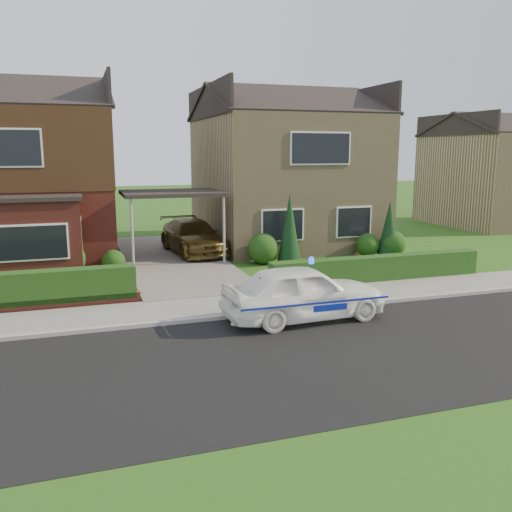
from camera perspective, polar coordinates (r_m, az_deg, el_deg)
name	(u,v)px	position (r m, az deg, el deg)	size (l,w,h in m)	color
ground	(265,362)	(11.42, 0.96, -11.09)	(120.00, 120.00, 0.00)	#205115
road	(265,362)	(11.42, 0.96, -11.09)	(60.00, 6.00, 0.02)	black
kerb	(226,317)	(14.15, -3.13, -6.44)	(60.00, 0.16, 0.12)	#9E9993
sidewalk	(217,307)	(15.13, -4.18, -5.33)	(60.00, 2.00, 0.10)	slate
grass_verge	(401,512)	(7.46, 15.01, -24.57)	(60.00, 4.00, 0.01)	#205115
driveway	(174,260)	(21.70, -8.65, -0.39)	(3.80, 12.00, 0.12)	#666059
house_left	(15,163)	(24.01, -24.04, 8.89)	(7.50, 9.53, 7.25)	maroon
house_right	(284,165)	(25.73, 2.95, 9.56)	(7.50, 8.06, 7.25)	#9F8861
carport_link	(172,194)	(21.30, -8.83, 6.44)	(3.80, 3.00, 2.77)	black
hedge_right	(377,283)	(18.45, 12.59, -2.74)	(7.50, 0.55, 0.80)	#163310
shrub_left_mid	(66,259)	(19.64, -19.41, -0.31)	(1.32, 1.32, 1.32)	#163310
shrub_left_near	(113,261)	(20.00, -14.78, -0.55)	(0.84, 0.84, 0.84)	#163310
shrub_right_near	(263,249)	(20.85, 0.76, 0.78)	(1.20, 1.20, 1.20)	#163310
shrub_right_mid	(367,245)	(22.85, 11.65, 1.15)	(0.96, 0.96, 0.96)	#163310
shrub_right_far	(393,243)	(23.10, 14.18, 1.29)	(1.08, 1.08, 1.08)	#163310
conifer_a	(289,230)	(20.90, 3.54, 2.73)	(0.90, 0.90, 2.60)	black
conifer_b	(389,230)	(22.91, 13.82, 2.65)	(0.90, 0.90, 2.20)	black
neighbour_right	(497,180)	(35.08, 24.01, 7.28)	(6.50, 7.00, 5.20)	#9F8861
police_car	(304,293)	(13.98, 5.03, -3.87)	(3.88, 4.29, 1.60)	white
driveway_car	(193,236)	(22.76, -6.66, 2.07)	(1.90, 4.67, 1.36)	brown
potted_plant_a	(51,271)	(19.42, -20.75, -1.48)	(0.36, 0.24, 0.68)	gray
potted_plant_b	(95,280)	(17.56, -16.62, -2.46)	(0.31, 0.39, 0.70)	gray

